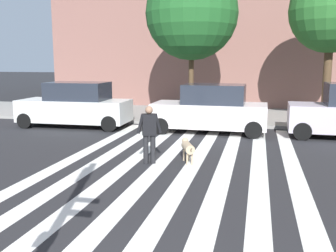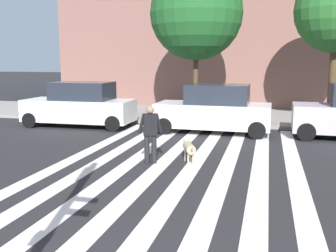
# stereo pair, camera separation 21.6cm
# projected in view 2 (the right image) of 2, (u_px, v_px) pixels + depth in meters

# --- Properties ---
(ground_plane) EXTENTS (160.00, 160.00, 0.00)m
(ground_plane) POSITION_uv_depth(u_px,v_px,m) (187.00, 172.00, 10.11)
(ground_plane) COLOR #232326
(sidewalk_far) EXTENTS (80.00, 6.00, 0.15)m
(sidewalk_far) POSITION_uv_depth(u_px,v_px,m) (227.00, 116.00, 19.75)
(sidewalk_far) COLOR gray
(sidewalk_far) RESTS_ON ground_plane
(crosswalk_stripes) EXTENTS (6.75, 13.63, 0.01)m
(crosswalk_stripes) POSITION_uv_depth(u_px,v_px,m) (173.00, 170.00, 10.21)
(crosswalk_stripes) COLOR silver
(crosswalk_stripes) RESTS_ON ground_plane
(parked_car_near_curb) EXTENTS (4.84, 2.00, 1.96)m
(parked_car_near_curb) POSITION_uv_depth(u_px,v_px,m) (80.00, 105.00, 16.95)
(parked_car_near_curb) COLOR silver
(parked_car_near_curb) RESTS_ON ground_plane
(parked_car_behind_first) EXTENTS (4.57, 2.05, 1.95)m
(parked_car_behind_first) POSITION_uv_depth(u_px,v_px,m) (214.00, 110.00, 15.48)
(parked_car_behind_first) COLOR silver
(parked_car_behind_first) RESTS_ON ground_plane
(street_tree_nearest) EXTENTS (4.28, 4.28, 7.02)m
(street_tree_nearest) POSITION_uv_depth(u_px,v_px,m) (196.00, 14.00, 17.68)
(street_tree_nearest) COLOR #4C3823
(street_tree_nearest) RESTS_ON sidewalk_far
(pedestrian_dog_walker) EXTENTS (0.69, 0.36, 1.64)m
(pedestrian_dog_walker) POSITION_uv_depth(u_px,v_px,m) (150.00, 131.00, 10.78)
(pedestrian_dog_walker) COLOR black
(pedestrian_dog_walker) RESTS_ON ground_plane
(dog_on_leash) EXTENTS (0.54, 1.06, 0.65)m
(dog_on_leash) POSITION_uv_depth(u_px,v_px,m) (189.00, 147.00, 10.96)
(dog_on_leash) COLOR tan
(dog_on_leash) RESTS_ON ground_plane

